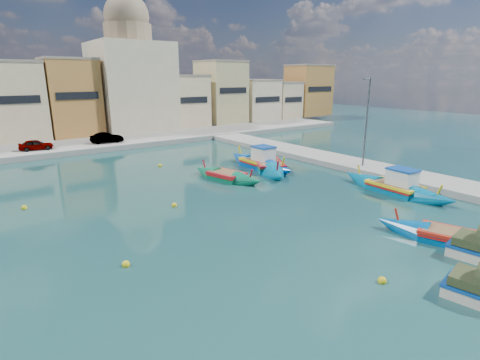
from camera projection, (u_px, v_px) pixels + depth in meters
name	position (u px, v px, depth m)	size (l,w,h in m)	color
ground	(247.00, 246.00, 18.48)	(160.00, 160.00, 0.00)	#133839
east_quay	(432.00, 182.00, 28.74)	(4.00, 70.00, 0.50)	gray
north_quay	(78.00, 146.00, 43.15)	(80.00, 8.00, 0.60)	gray
north_townhouses	(111.00, 99.00, 51.42)	(83.20, 7.87, 10.19)	beige
church_block	(131.00, 74.00, 52.90)	(10.00, 10.00, 19.10)	beige
quay_street_lamp	(366.00, 122.00, 31.97)	(1.18, 0.16, 8.00)	#595B60
luzzu_turquoise_cabin	(395.00, 188.00, 26.86)	(2.48, 9.13, 2.90)	#006A98
luzzu_blue_cabin	(260.00, 163.00, 34.26)	(2.32, 8.90, 3.14)	#0048AA
luzzu_cyan_mid	(269.00, 167.00, 33.39)	(6.63, 9.36, 2.81)	#00729E
luzzu_green	(226.00, 177.00, 30.27)	(3.42, 7.35, 2.24)	#0A6F4B
luzzu_blue_south	(453.00, 239.00, 18.76)	(4.10, 7.95, 2.25)	#0058A0
mooring_buoys	(202.00, 208.00, 23.53)	(21.72, 24.49, 0.36)	yellow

